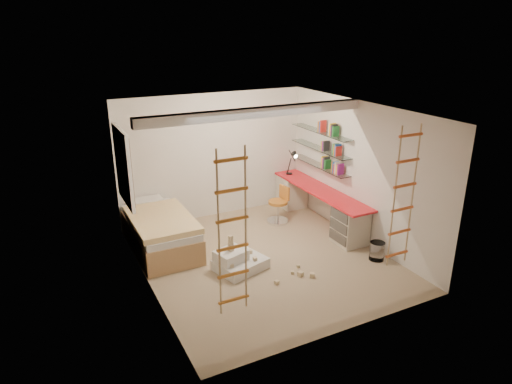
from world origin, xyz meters
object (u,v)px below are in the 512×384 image
bed (160,231)px  desk (319,205)px  swivel_chair (279,209)px  play_platform (238,262)px

bed → desk: bearing=-6.5°
swivel_chair → desk: bearing=-30.8°
desk → bed: size_ratio=1.40×
swivel_chair → play_platform: 2.11m
desk → play_platform: bearing=-156.6°
swivel_chair → bed: bearing=-178.8°
bed → swivel_chair: (2.50, 0.05, -0.05)m
bed → play_platform: 1.64m
swivel_chair → play_platform: bearing=-138.4°
bed → play_platform: size_ratio=2.14×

